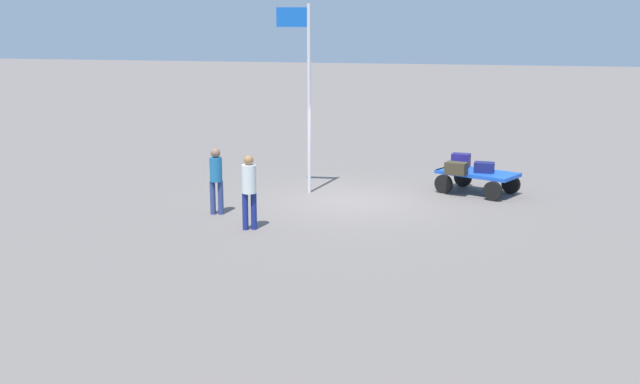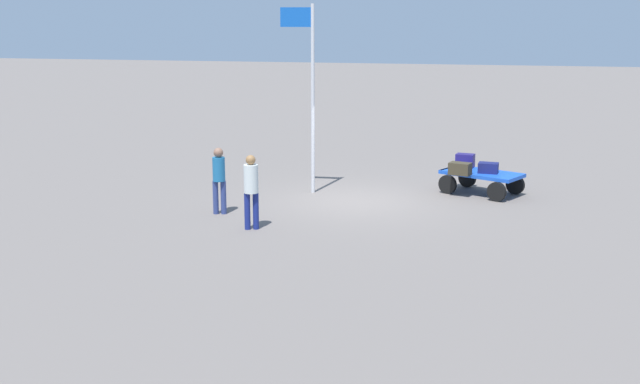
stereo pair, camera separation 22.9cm
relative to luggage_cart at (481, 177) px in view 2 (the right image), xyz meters
The scene contains 8 objects.
ground_plane 3.70m from the luggage_cart, 27.13° to the left, with size 120.00×120.00×0.00m, color #69615C.
luggage_cart is the anchor object (origin of this frame).
suitcase_navy 0.85m from the luggage_cart, 43.84° to the left, with size 0.66×0.52×0.33m.
suitcase_olive 0.85m from the luggage_cart, 51.07° to the right, with size 0.56×0.42×0.39m.
suitcase_grey 0.38m from the luggage_cart, 148.45° to the left, with size 0.57×0.42×0.29m.
worker_lead 7.24m from the luggage_cart, 44.68° to the left, with size 0.44×0.44×1.78m.
worker_trailing 7.46m from the luggage_cart, 31.06° to the left, with size 0.36×0.36×1.70m.
flagpole 5.49m from the luggage_cart, 10.76° to the left, with size 0.95×0.10×5.24m.
Camera 2 is at (-3.81, 20.84, 5.00)m, focal length 44.99 mm.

